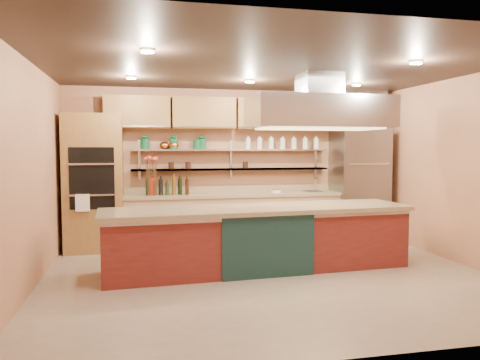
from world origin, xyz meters
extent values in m
cube|color=gray|center=(0.00, 0.00, -0.01)|extent=(6.00, 5.00, 0.02)
cube|color=black|center=(0.00, 0.00, 2.80)|extent=(6.00, 5.00, 0.02)
cube|color=#AD7451|center=(0.00, 2.50, 1.40)|extent=(6.00, 0.04, 2.80)
cube|color=#AD7451|center=(0.00, -2.50, 1.40)|extent=(6.00, 0.04, 2.80)
cube|color=#AD7451|center=(-3.00, 0.00, 1.40)|extent=(0.04, 5.00, 2.80)
cube|color=#AD7451|center=(3.00, 0.00, 1.40)|extent=(0.04, 5.00, 2.80)
cube|color=olive|center=(-2.45, 2.18, 1.15)|extent=(0.95, 0.64, 2.30)
cube|color=gray|center=(2.35, 2.14, 1.05)|extent=(0.95, 0.72, 2.10)
cube|color=tan|center=(-0.05, 2.20, 0.47)|extent=(3.84, 0.64, 0.93)
cube|color=#B5B8BC|center=(-0.05, 2.37, 1.35)|extent=(3.60, 0.26, 0.03)
cube|color=#B5B8BC|center=(-0.05, 2.37, 1.70)|extent=(3.60, 0.26, 0.03)
cube|color=olive|center=(0.00, 2.32, 2.35)|extent=(4.60, 0.36, 0.55)
cube|color=#B5B8BC|center=(0.84, 0.43, 2.25)|extent=(2.00, 1.00, 0.45)
cube|color=#FFE5A5|center=(0.00, 0.20, 2.77)|extent=(4.00, 2.80, 0.02)
cube|color=maroon|center=(-0.06, 0.43, 0.45)|extent=(4.35, 1.18, 0.90)
cylinder|color=maroon|center=(-1.51, 2.15, 1.08)|extent=(0.21, 0.21, 0.30)
cube|color=black|center=(-1.23, 2.15, 1.06)|extent=(0.82, 0.50, 0.25)
cube|color=white|center=(0.72, 2.15, 0.97)|extent=(0.16, 0.13, 0.08)
cylinder|color=white|center=(1.52, 2.25, 1.04)|extent=(0.04, 0.04, 0.22)
ellipsoid|color=#BD632B|center=(-1.27, 2.37, 1.78)|extent=(0.20, 0.20, 0.13)
cylinder|color=#0F4A2A|center=(-0.69, 2.37, 1.80)|extent=(0.18, 0.18, 0.17)
camera|label=1|loc=(-1.70, -5.97, 1.75)|focal=35.00mm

